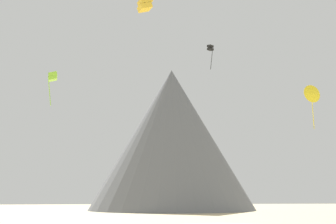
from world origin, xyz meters
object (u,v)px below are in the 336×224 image
(kite_yellow_mid, at_px, (312,94))
(kite_lime_mid, at_px, (53,77))
(kite_black_high, at_px, (210,48))
(rock_massif, at_px, (169,140))
(kite_gold_high, at_px, (145,5))

(kite_yellow_mid, relative_size, kite_lime_mid, 1.39)
(kite_yellow_mid, relative_size, kite_black_high, 1.35)
(rock_massif, bearing_deg, kite_black_high, -92.16)
(rock_massif, height_order, kite_gold_high, rock_massif)
(rock_massif, bearing_deg, kite_gold_high, -99.56)
(rock_massif, distance_m, kite_yellow_mid, 83.81)
(kite_gold_high, distance_m, kite_yellow_mid, 22.85)
(kite_gold_high, height_order, kite_lime_mid, kite_gold_high)
(kite_yellow_mid, distance_m, kite_black_high, 20.27)
(rock_massif, height_order, kite_lime_mid, rock_massif)
(kite_yellow_mid, xyz_separation_m, kite_lime_mid, (-30.86, 0.66, 1.12))
(kite_gold_high, height_order, kite_black_high, kite_black_high)
(kite_gold_high, distance_m, kite_lime_mid, 13.64)
(kite_lime_mid, bearing_deg, kite_yellow_mid, 80.78)
(kite_black_high, bearing_deg, kite_yellow_mid, 87.84)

